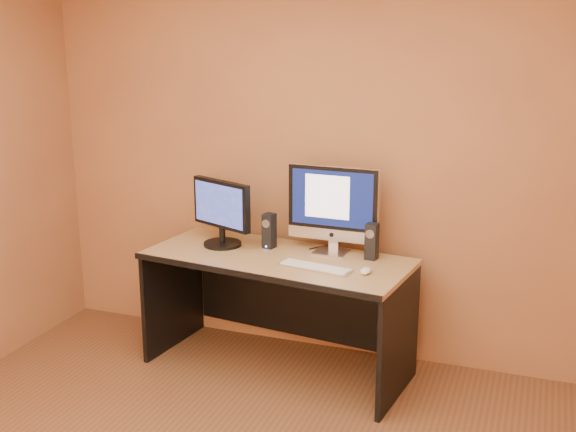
{
  "coord_description": "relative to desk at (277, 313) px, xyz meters",
  "views": [
    {
      "loc": [
        1.29,
        -2.4,
        2.14
      ],
      "look_at": [
        -0.12,
        1.47,
        1.05
      ],
      "focal_mm": 45.0,
      "sensor_mm": 36.0,
      "label": 1
    }
  ],
  "objects": [
    {
      "name": "desk",
      "position": [
        0.0,
        0.0,
        0.0
      ],
      "size": [
        1.71,
        0.92,
        0.76
      ],
      "primitive_type": null,
      "rotation": [
        0.0,
        0.0,
        -0.13
      ],
      "color": "tan",
      "rests_on": "ground"
    },
    {
      "name": "cable_a",
      "position": [
        0.27,
        0.29,
        0.38
      ],
      "size": [
        0.09,
        0.21,
        0.01
      ],
      "primitive_type": "cylinder",
      "rotation": [
        1.57,
        0.0,
        0.36
      ],
      "color": "black",
      "rests_on": "desk"
    },
    {
      "name": "cable_b",
      "position": [
        0.2,
        0.27,
        0.38
      ],
      "size": [
        0.11,
        0.16,
        0.01
      ],
      "primitive_type": "cylinder",
      "rotation": [
        1.57,
        0.0,
        -0.61
      ],
      "color": "black",
      "rests_on": "desk"
    },
    {
      "name": "speaker_left",
      "position": [
        -0.11,
        0.15,
        0.49
      ],
      "size": [
        0.08,
        0.09,
        0.23
      ],
      "primitive_type": null,
      "rotation": [
        0.0,
        0.0,
        -0.18
      ],
      "color": "black",
      "rests_on": "desk"
    },
    {
      "name": "imac",
      "position": [
        0.29,
        0.18,
        0.66
      ],
      "size": [
        0.59,
        0.23,
        0.56
      ],
      "primitive_type": null,
      "rotation": [
        0.0,
        0.0,
        -0.03
      ],
      "color": "silver",
      "rests_on": "desk"
    },
    {
      "name": "second_monitor",
      "position": [
        -0.41,
        0.09,
        0.59
      ],
      "size": [
        0.55,
        0.42,
        0.43
      ],
      "primitive_type": null,
      "rotation": [
        0.0,
        0.0,
        -0.39
      ],
      "color": "black",
      "rests_on": "desk"
    },
    {
      "name": "mouse",
      "position": [
        0.59,
        -0.12,
        0.4
      ],
      "size": [
        0.06,
        0.11,
        0.04
      ],
      "primitive_type": "ellipsoid",
      "rotation": [
        0.0,
        0.0,
        -0.03
      ],
      "color": "white",
      "rests_on": "desk"
    },
    {
      "name": "keyboard",
      "position": [
        0.29,
        -0.14,
        0.39
      ],
      "size": [
        0.45,
        0.19,
        0.02
      ],
      "primitive_type": "cube",
      "rotation": [
        0.0,
        0.0,
        -0.17
      ],
      "color": "silver",
      "rests_on": "desk"
    },
    {
      "name": "walls",
      "position": [
        0.23,
        -1.57,
        0.92
      ],
      "size": [
        4.0,
        4.0,
        2.6
      ],
      "primitive_type": null,
      "color": "#9F6A40",
      "rests_on": "ground"
    },
    {
      "name": "speaker_right",
      "position": [
        0.56,
        0.15,
        0.49
      ],
      "size": [
        0.08,
        0.08,
        0.23
      ],
      "primitive_type": null,
      "rotation": [
        0.0,
        0.0,
        -0.11
      ],
      "color": "black",
      "rests_on": "desk"
    }
  ]
}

